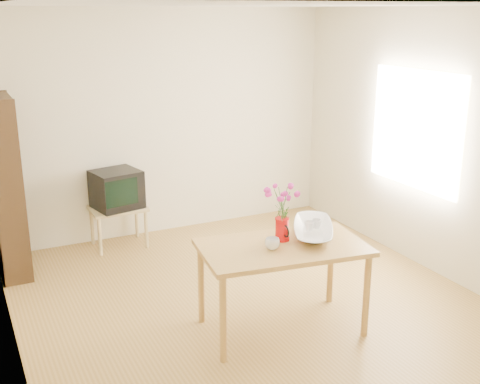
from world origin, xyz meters
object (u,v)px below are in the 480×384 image
table (283,255)px  television (116,188)px  pitcher (282,230)px  bowl (314,208)px  mug (272,244)px

table → television: 2.53m
pitcher → bowl: (0.30, -0.00, 0.14)m
table → mug: 0.18m
table → mug: (-0.12, -0.04, 0.13)m
table → pitcher: 0.21m
mug → bowl: 0.52m
table → bowl: bowl is taller
pitcher → television: (-0.77, 2.31, -0.16)m
table → television: bearing=114.5°
pitcher → table: bearing=-111.6°
table → mug: size_ratio=12.13×
table → pitcher: size_ratio=6.90×
table → bowl: bearing=24.2°
television → mug: bearing=-87.9°
mug → bowl: (0.47, 0.14, 0.18)m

